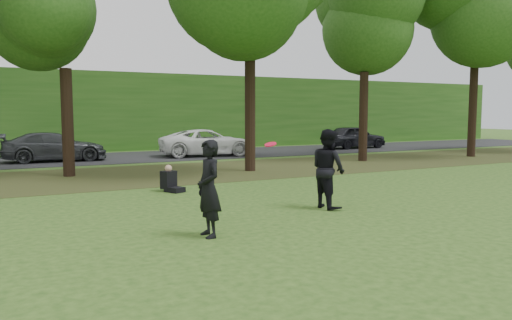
{
  "coord_description": "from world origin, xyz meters",
  "views": [
    {
      "loc": [
        -5.41,
        -6.33,
        2.46
      ],
      "look_at": [
        0.17,
        4.4,
        1.3
      ],
      "focal_mm": 35.0,
      "sensor_mm": 36.0,
      "label": 1
    }
  ],
  "objects_px": {
    "player_right": "(328,169)",
    "frisbee": "(270,144)",
    "player_left": "(209,189)",
    "seated_person": "(170,182)"
  },
  "relations": [
    {
      "from": "player_right",
      "to": "seated_person",
      "type": "height_order",
      "value": "player_right"
    },
    {
      "from": "player_right",
      "to": "frisbee",
      "type": "height_order",
      "value": "player_right"
    },
    {
      "from": "player_right",
      "to": "frisbee",
      "type": "relative_size",
      "value": 5.87
    },
    {
      "from": "player_left",
      "to": "seated_person",
      "type": "xyz_separation_m",
      "value": [
        1.07,
        5.83,
        -0.65
      ]
    },
    {
      "from": "player_left",
      "to": "frisbee",
      "type": "distance_m",
      "value": 2.04
    },
    {
      "from": "frisbee",
      "to": "seated_person",
      "type": "xyz_separation_m",
      "value": [
        -0.69,
        5.17,
        -1.44
      ]
    },
    {
      "from": "frisbee",
      "to": "player_right",
      "type": "bearing_deg",
      "value": 18.83
    },
    {
      "from": "player_right",
      "to": "seated_person",
      "type": "distance_m",
      "value": 5.3
    },
    {
      "from": "frisbee",
      "to": "seated_person",
      "type": "relative_size",
      "value": 0.42
    },
    {
      "from": "player_left",
      "to": "frisbee",
      "type": "xyz_separation_m",
      "value": [
        1.76,
        0.67,
        0.78
      ]
    }
  ]
}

